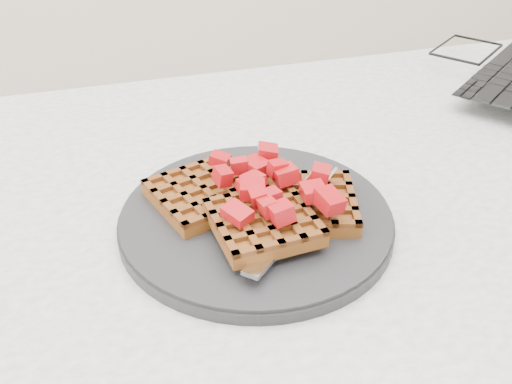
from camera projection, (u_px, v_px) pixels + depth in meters
table at (330, 287)px, 0.66m from camera, size 1.20×0.80×0.75m
plate at (256, 219)px, 0.57m from camera, size 0.27×0.27×0.02m
waffles at (257, 205)px, 0.56m from camera, size 0.21×0.18×0.03m
strawberry_pile at (256, 180)px, 0.54m from camera, size 0.15×0.15×0.02m
fork at (298, 219)px, 0.54m from camera, size 0.14×0.14×0.02m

